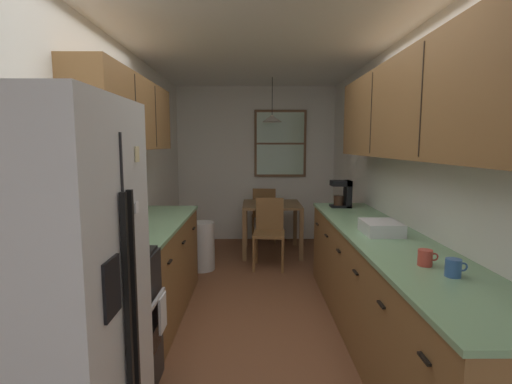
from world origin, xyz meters
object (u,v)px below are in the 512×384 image
Objects in this scene: coffee_maker at (343,193)px; dish_rack at (381,228)px; microwave_over_range at (69,127)px; dining_table at (272,212)px; refrigerator at (40,315)px; stove_range at (99,329)px; storage_canister at (123,229)px; dining_chair_far at (265,212)px; dining_chair_near at (269,229)px; trash_bin at (202,246)px; mug_by_coffeemaker at (453,268)px; mug_spare at (425,258)px.

coffee_maker is 1.30m from dish_rack.
microwave_over_range is 0.72× the size of dining_table.
refrigerator is 4.18m from dining_table.
dish_rack is at bearing 36.82° from refrigerator.
stove_range is 3.24× the size of dish_rack.
microwave_over_range is at bearing -102.05° from storage_canister.
refrigerator is 1.09m from microwave_over_range.
storage_canister reaches higher than dining_chair_far.
microwave_over_range is at bearing -107.68° from dining_chair_far.
refrigerator is at bearing -76.28° from microwave_over_range.
dining_chair_near is 5.22× the size of storage_canister.
microwave_over_range reaches higher than storage_canister.
trash_bin is 3.35m from mug_by_coffeemaker.
dining_table is 1.38× the size of trash_bin.
trash_bin is at bearing 121.81° from mug_by_coffeemaker.
mug_by_coffeemaker is at bearing -70.09° from mug_spare.
stove_range is 1.22× the size of dining_chair_near.
dining_chair_far is (-0.02, 1.27, 0.00)m from dining_chair_near.
trash_bin is (-0.87, -0.13, -0.19)m from dining_chair_near.
dish_rack reaches higher than dining_chair_far.
refrigerator is 2.00× the size of dining_chair_near.
coffee_maker is at bearing 45.59° from stove_range.
stove_range is 1.78× the size of trash_bin.
mug_spare is at bearing -2.43° from stove_range.
microwave_over_range reaches higher than dining_chair_far.
microwave_over_range is 3.18m from dining_chair_near.
dining_chair_near is at bearing 61.48° from storage_canister.
dish_rack is at bearing -73.85° from dining_table.
microwave_over_range is 2.92m from trash_bin.
coffee_maker is at bearing -38.63° from dining_chair_near.
dining_chair_near is 7.50× the size of mug_spare.
refrigerator is at bearing -108.09° from dining_chair_near.
dining_chair_near is 1.46× the size of trash_bin.
refrigerator is 2.38m from dish_rack.
coffee_maker is at bearing 43.98° from microwave_over_range.
refrigerator is 5.28× the size of dish_rack.
dining_table is 2.70m from dish_rack.
mug_by_coffeemaker reaches higher than dining_chair_far.
dining_chair_near is 2.15m from dish_rack.
dish_rack is at bearing -90.02° from coffee_maker.
microwave_over_range is 3.71m from dining_table.
stove_range is 1.80× the size of microwave_over_range.
refrigerator is 10.42× the size of storage_canister.
dining_chair_near is 2.89m from mug_spare.
mug_spare is (1.96, -0.08, 0.48)m from stove_range.
dining_table is 0.65m from dining_chair_far.
refrigerator is 14.98× the size of mug_spare.
dining_chair_far is 3.64m from storage_canister.
trash_bin is (-0.93, -0.76, -0.31)m from dining_table.
storage_canister is (-1.14, -3.42, 0.49)m from dining_chair_far.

